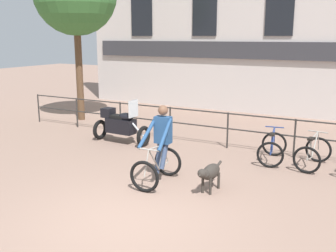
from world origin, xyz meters
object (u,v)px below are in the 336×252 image
(cyclist_with_bike, at_px, (160,149))
(dog, at_px, (210,173))
(parked_motorcycle, at_px, (120,125))
(parked_bicycle_mid_left, at_px, (313,154))
(parked_bicycle_near_lamp, at_px, (272,148))

(cyclist_with_bike, distance_m, dog, 1.25)
(cyclist_with_bike, xyz_separation_m, parked_motorcycle, (-2.66, 2.28, -0.20))
(cyclist_with_bike, distance_m, parked_motorcycle, 3.51)
(cyclist_with_bike, bearing_deg, parked_bicycle_mid_left, 40.57)
(dog, xyz_separation_m, parked_bicycle_near_lamp, (0.64, 2.63, -0.05))
(cyclist_with_bike, distance_m, parked_bicycle_near_lamp, 3.23)
(cyclist_with_bike, xyz_separation_m, parked_bicycle_near_lamp, (1.84, 2.62, -0.41))
(dog, bearing_deg, parked_bicycle_mid_left, 62.25)
(parked_bicycle_mid_left, bearing_deg, parked_motorcycle, 9.69)
(cyclist_with_bike, height_order, parked_bicycle_mid_left, cyclist_with_bike)
(parked_motorcycle, bearing_deg, parked_bicycle_mid_left, -83.86)
(dog, bearing_deg, parked_motorcycle, 153.46)
(parked_motorcycle, xyz_separation_m, parked_bicycle_near_lamp, (4.50, 0.34, -0.20))
(cyclist_with_bike, height_order, parked_motorcycle, cyclist_with_bike)
(parked_bicycle_mid_left, bearing_deg, parked_bicycle_near_lamp, 6.13)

